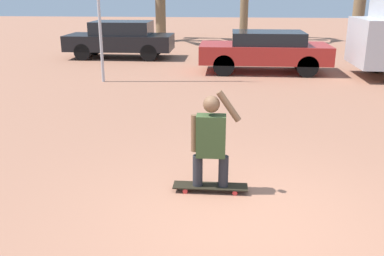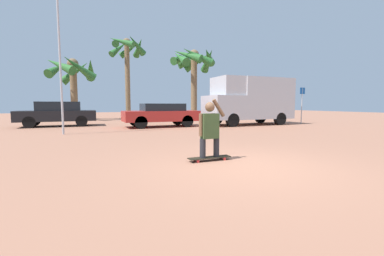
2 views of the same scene
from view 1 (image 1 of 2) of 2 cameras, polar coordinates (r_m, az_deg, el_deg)
ground_plane at (r=5.47m, az=7.20°, el=-12.32°), size 80.00×80.00×0.00m
skateboard at (r=6.15m, az=2.45°, el=-7.78°), size 1.06×0.25×0.09m
person_skateboarder at (r=5.87m, az=2.53°, el=-1.27°), size 0.68×0.23×1.39m
parked_car_red at (r=15.08m, az=9.68°, el=10.22°), size 4.37×1.90×1.38m
parked_car_black at (r=18.30m, az=-9.51°, el=11.67°), size 4.35×1.82×1.49m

